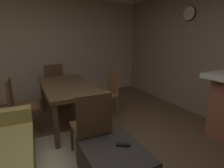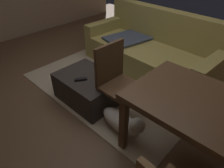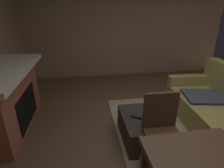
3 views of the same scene
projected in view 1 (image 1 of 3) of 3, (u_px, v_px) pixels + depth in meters
wall_right_window_side at (41, 50)px, 4.47m from camera, size 0.12×5.96×2.54m
ottoman_coffee_table at (114, 164)px, 1.96m from camera, size 0.83×0.62×0.39m
tv_remote at (123, 145)px, 1.96m from camera, size 0.13×0.16×0.02m
dining_table at (68, 88)px, 3.25m from camera, size 1.69×0.86×0.74m
dining_chair_south at (108, 90)px, 3.64m from camera, size 0.46×0.46×0.93m
dining_chair_west at (92, 123)px, 2.22m from camera, size 0.45×0.45×0.93m
dining_chair_north at (18, 102)px, 2.93m from camera, size 0.46×0.46×0.93m
dining_chair_east at (56, 82)px, 4.35m from camera, size 0.48×0.48×0.93m
small_dog at (99, 132)px, 2.67m from camera, size 0.60×0.25×0.31m
wall_clock at (189, 13)px, 3.60m from camera, size 0.30×0.03×0.30m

